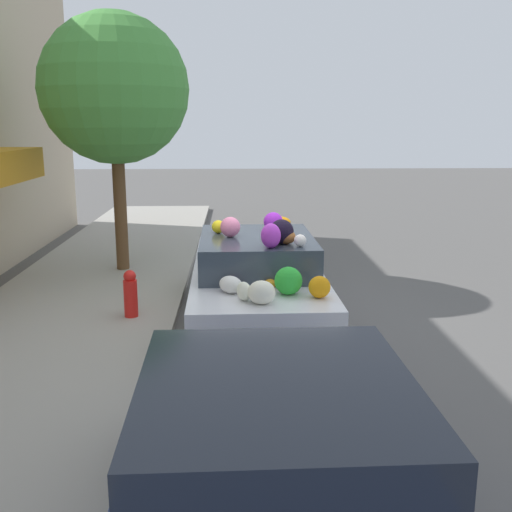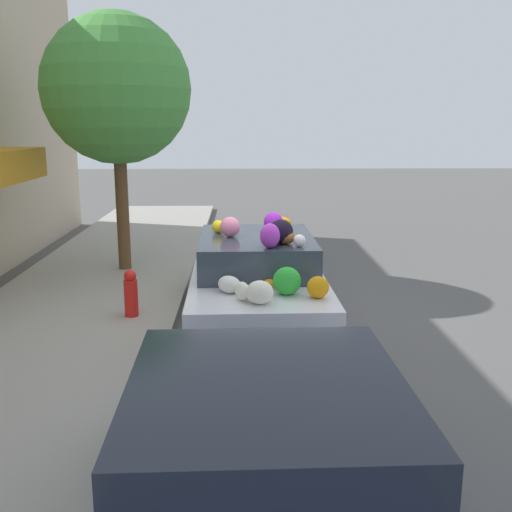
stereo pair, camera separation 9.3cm
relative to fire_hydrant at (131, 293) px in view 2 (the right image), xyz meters
name	(u,v)px [view 2 (the right image)]	position (x,y,z in m)	size (l,w,h in m)	color
ground_plane	(251,326)	(-0.14, -1.75, -0.46)	(60.00, 60.00, 0.00)	#565451
sidewalk_curb	(65,323)	(-0.14, 0.95, -0.41)	(24.00, 3.20, 0.12)	#9E998E
street_tree	(117,90)	(2.97, 0.66, 3.03)	(2.74, 2.74, 4.76)	brown
fire_hydrant	(131,293)	(0.00, 0.00, 0.00)	(0.20, 0.20, 0.70)	red
art_car	(257,278)	(-0.21, -1.84, 0.28)	(4.47, 1.87, 1.69)	silver
parked_car_plain	(265,481)	(-5.19, -1.77, 0.30)	(3.99, 1.90, 1.49)	navy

